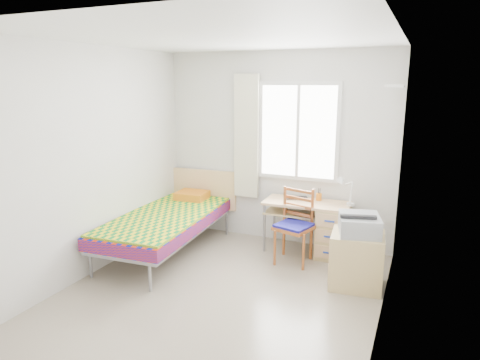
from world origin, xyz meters
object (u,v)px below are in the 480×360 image
at_px(chair, 296,221).
at_px(cabinet, 356,260).
at_px(desk, 327,228).
at_px(bed, 169,219).
at_px(printer, 359,224).

height_order(chair, cabinet, chair).
distance_m(desk, cabinet, 0.87).
xyz_separation_m(bed, desk, (1.92, 0.71, -0.08)).
relative_size(bed, printer, 3.87).
height_order(bed, printer, bed).
bearing_deg(bed, printer, -3.51).
xyz_separation_m(bed, chair, (1.59, 0.37, 0.07)).
distance_m(desk, chair, 0.49).
xyz_separation_m(desk, cabinet, (0.48, -0.73, -0.07)).
relative_size(desk, cabinet, 1.82).
bearing_deg(bed, chair, 9.44).
height_order(bed, desk, bed).
bearing_deg(printer, cabinet, -112.07).
height_order(bed, cabinet, bed).
distance_m(desk, printer, 0.91).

